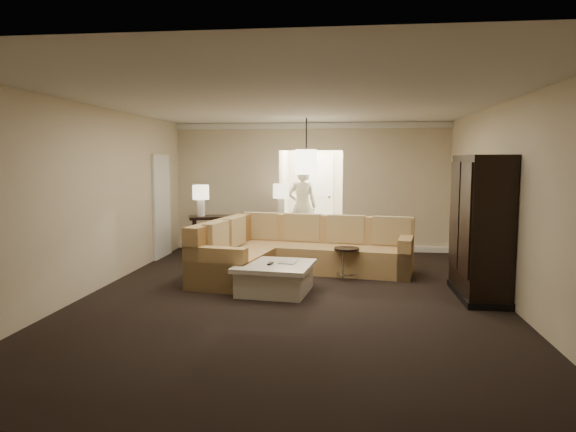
# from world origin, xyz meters

# --- Properties ---
(ground) EXTENTS (8.00, 8.00, 0.00)m
(ground) POSITION_xyz_m (0.00, 0.00, 0.00)
(ground) COLOR black
(ground) RESTS_ON ground
(wall_back) EXTENTS (6.00, 0.04, 2.80)m
(wall_back) POSITION_xyz_m (0.00, 4.00, 1.40)
(wall_back) COLOR beige
(wall_back) RESTS_ON ground
(wall_front) EXTENTS (6.00, 0.04, 2.80)m
(wall_front) POSITION_xyz_m (0.00, -4.00, 1.40)
(wall_front) COLOR beige
(wall_front) RESTS_ON ground
(wall_left) EXTENTS (0.04, 8.00, 2.80)m
(wall_left) POSITION_xyz_m (-3.00, 0.00, 1.40)
(wall_left) COLOR beige
(wall_left) RESTS_ON ground
(wall_right) EXTENTS (0.04, 8.00, 2.80)m
(wall_right) POSITION_xyz_m (3.00, 0.00, 1.40)
(wall_right) COLOR beige
(wall_right) RESTS_ON ground
(ceiling) EXTENTS (6.00, 8.00, 0.02)m
(ceiling) POSITION_xyz_m (0.00, 0.00, 2.80)
(ceiling) COLOR silver
(ceiling) RESTS_ON wall_back
(crown_molding) EXTENTS (6.00, 0.10, 0.12)m
(crown_molding) POSITION_xyz_m (0.00, 3.95, 2.73)
(crown_molding) COLOR silver
(crown_molding) RESTS_ON wall_back
(baseboard) EXTENTS (6.00, 0.10, 0.12)m
(baseboard) POSITION_xyz_m (0.00, 3.95, 0.06)
(baseboard) COLOR silver
(baseboard) RESTS_ON ground
(side_door) EXTENTS (0.05, 0.90, 2.10)m
(side_door) POSITION_xyz_m (-2.97, 2.80, 1.05)
(side_door) COLOR white
(side_door) RESTS_ON ground
(foyer) EXTENTS (1.44, 2.02, 2.80)m
(foyer) POSITION_xyz_m (0.00, 5.34, 1.30)
(foyer) COLOR silver
(foyer) RESTS_ON ground
(sectional_sofa) EXTENTS (3.69, 2.77, 0.99)m
(sectional_sofa) POSITION_xyz_m (-0.15, 1.55, 0.39)
(sectional_sofa) COLOR brown
(sectional_sofa) RESTS_ON ground
(coffee_table) EXTENTS (1.22, 1.22, 0.46)m
(coffee_table) POSITION_xyz_m (-0.27, 0.19, 0.23)
(coffee_table) COLOR silver
(coffee_table) RESTS_ON ground
(console_table) EXTENTS (2.22, 1.19, 0.84)m
(console_table) POSITION_xyz_m (-1.39, 3.20, 0.50)
(console_table) COLOR black
(console_table) RESTS_ON ground
(armoire) EXTENTS (0.61, 1.43, 2.05)m
(armoire) POSITION_xyz_m (2.69, 0.25, 0.98)
(armoire) COLOR black
(armoire) RESTS_ON ground
(drink_table) EXTENTS (0.42, 0.42, 0.53)m
(drink_table) POSITION_xyz_m (0.80, 1.20, 0.38)
(drink_table) COLOR black
(drink_table) RESTS_ON ground
(table_lamp_left) EXTENTS (0.34, 0.34, 0.64)m
(table_lamp_left) POSITION_xyz_m (-2.18, 2.92, 1.27)
(table_lamp_left) COLOR white
(table_lamp_left) RESTS_ON console_table
(table_lamp_right) EXTENTS (0.34, 0.34, 0.64)m
(table_lamp_right) POSITION_xyz_m (-0.60, 3.48, 1.27)
(table_lamp_right) COLOR white
(table_lamp_right) RESTS_ON console_table
(pendant_light) EXTENTS (0.38, 0.38, 1.09)m
(pendant_light) POSITION_xyz_m (0.00, 2.70, 1.95)
(pendant_light) COLOR black
(pendant_light) RESTS_ON ceiling
(person) EXTENTS (0.79, 0.57, 2.04)m
(person) POSITION_xyz_m (-0.23, 4.56, 1.02)
(person) COLOR beige
(person) RESTS_ON ground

